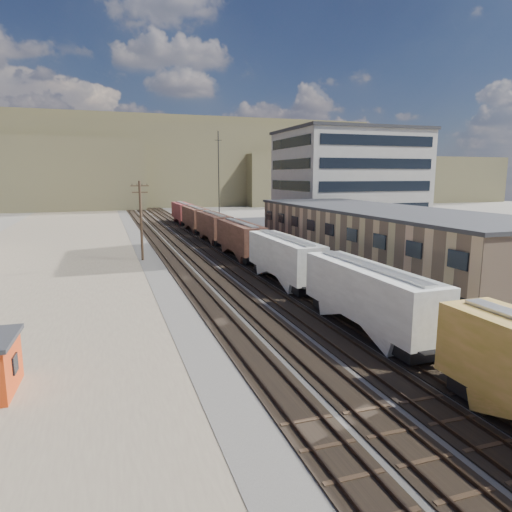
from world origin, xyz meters
name	(u,v)px	position (x,y,z in m)	size (l,w,h in m)	color
ground	(404,405)	(0.00, 0.00, 0.00)	(300.00, 300.00, 0.00)	#6B6356
ballast_bed	(197,248)	(0.00, 50.00, 0.03)	(18.00, 200.00, 0.06)	#4C4742
dirt_yard	(42,269)	(-20.00, 40.00, 0.01)	(24.00, 180.00, 0.03)	#756450
asphalt_lot	(381,256)	(22.00, 35.00, 0.02)	(26.00, 120.00, 0.04)	#232326
rail_tracks	(193,247)	(-0.55, 50.00, 0.11)	(11.40, 200.00, 0.24)	black
freight_train	(259,245)	(3.80, 32.13, 2.79)	(3.00, 119.74, 4.46)	black
warehouse	(380,242)	(14.98, 25.00, 3.65)	(12.40, 40.40, 7.25)	tan
office_tower	(348,184)	(27.95, 54.95, 9.26)	(22.60, 18.60, 18.45)	#9E998E
utility_pole_north	(141,219)	(-8.50, 42.00, 5.30)	(2.20, 0.32, 10.00)	#382619
radio_mast	(219,185)	(6.00, 60.00, 9.12)	(1.20, 0.16, 18.00)	black
hills_north	(137,167)	(0.17, 167.92, 14.10)	(265.00, 80.00, 32.00)	brown
parked_car_blue	(343,239)	(23.30, 47.65, 0.70)	(2.31, 5.01, 1.39)	navy
parked_car_far	(369,230)	(33.20, 55.70, 0.85)	(2.00, 4.96, 1.69)	white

